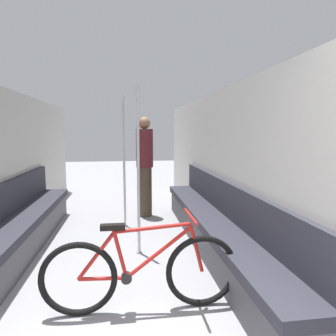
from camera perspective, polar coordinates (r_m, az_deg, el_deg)
wall_right at (r=3.73m, az=13.06°, el=-0.53°), size 0.10×8.92×2.08m
bench_seat_row_left at (r=3.97m, az=-27.73°, el=-11.68°), size 0.45×4.21×0.89m
bench_seat_row_right at (r=3.90m, az=8.77°, el=-11.27°), size 0.45×4.21×0.89m
bicycle at (r=2.67m, az=-5.05°, el=-19.19°), size 1.67×0.46×0.82m
grab_pole_near at (r=4.76m, az=-8.35°, el=0.70°), size 0.08×0.08×2.06m
grab_pole_far at (r=3.66m, az=-5.67°, el=-1.12°), size 0.08×0.08×2.06m
passenger_standing at (r=5.34m, az=-4.45°, el=0.50°), size 0.30×0.30×1.77m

